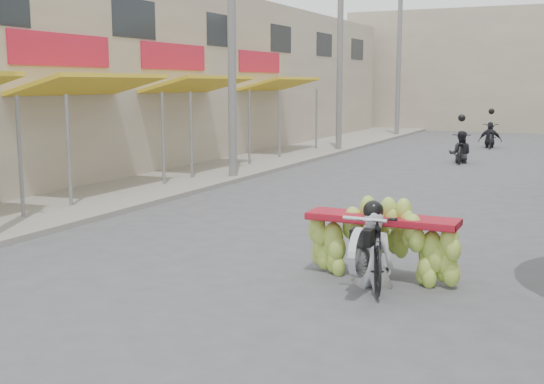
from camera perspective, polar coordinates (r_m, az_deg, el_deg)
The scene contains 10 objects.
ground at distance 7.20m, azimuth -11.55°, elevation -13.86°, with size 120.00×120.00×0.00m, color #4F4F54.
sidewalk_left at distance 23.24m, azimuth -3.20°, elevation 2.35°, with size 4.00×60.00×0.12m, color gray.
shophouse_row_left at distance 25.05m, azimuth -14.62°, elevation 9.30°, with size 9.77×40.00×6.00m.
far_building at distance 43.46m, azimuth 20.32°, elevation 9.49°, with size 20.00×6.00×7.00m, color tan.
utility_pole_mid at distance 19.72m, azimuth -3.39°, elevation 12.69°, with size 0.60×0.24×8.00m.
utility_pole_far at distance 27.94m, azimuth 5.70°, elevation 11.61°, with size 0.60×0.24×8.00m.
utility_pole_back at distance 36.53m, azimuth 10.57°, elevation 10.90°, with size 0.60×0.24×8.00m.
banana_motorbike at distance 9.62m, azimuth 8.77°, elevation -3.63°, with size 2.20×1.95×2.02m.
bg_motorbike_a at distance 24.90m, azimuth 15.51°, elevation 4.04°, with size 0.87×1.80×1.95m.
bg_motorbike_c at distance 31.06m, azimuth 17.82°, elevation 4.95°, with size 1.04×1.88×1.95m.
Camera 1 is at (4.05, -5.27, 2.79)m, focal length 45.00 mm.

